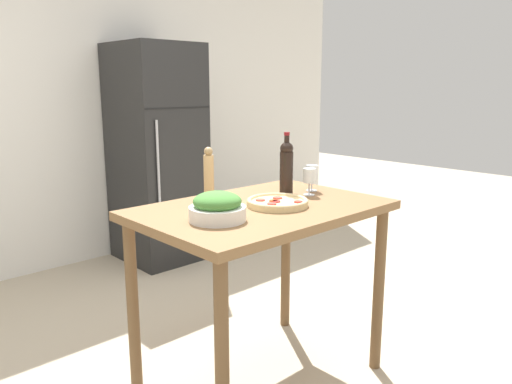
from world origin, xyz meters
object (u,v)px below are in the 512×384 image
pepper_mill (209,174)px  homemade_pizza (277,202)px  wine_bottle (286,167)px  wine_glass_far (312,174)px  refrigerator (157,154)px  salad_bowl (217,208)px  wine_glass_near (309,177)px

pepper_mill → homemade_pizza: pepper_mill is taller
wine_bottle → wine_glass_far: bearing=-6.5°
wine_bottle → wine_glass_far: wine_bottle is taller
refrigerator → salad_bowl: bearing=-115.7°
wine_bottle → homemade_pizza: 0.28m
pepper_mill → refrigerator: bearing=65.8°
wine_glass_near → salad_bowl: (-0.66, -0.07, -0.04)m
wine_bottle → wine_glass_near: wine_bottle is taller
wine_glass_far → salad_bowl: bearing=-170.6°
pepper_mill → wine_glass_far: bearing=-21.6°
wine_bottle → refrigerator: bearing=77.9°
refrigerator → wine_bottle: (-0.40, -1.87, 0.16)m
wine_bottle → homemade_pizza: bearing=-146.2°
homemade_pizza → wine_glass_near: bearing=11.8°
wine_glass_far → pepper_mill: pepper_mill is taller
salad_bowl → homemade_pizza: bearing=1.4°
refrigerator → homemade_pizza: (-0.60, -2.01, 0.03)m
wine_bottle → wine_glass_near: bearing=-40.4°
wine_glass_near → salad_bowl: bearing=-174.0°
refrigerator → homemade_pizza: 2.09m
refrigerator → salad_bowl: (-0.97, -2.01, 0.07)m
salad_bowl → homemade_pizza: salad_bowl is taller
wine_glass_near → wine_glass_far: size_ratio=1.00×
wine_glass_far → pepper_mill: 0.57m
homemade_pizza → salad_bowl: bearing=-178.6°
wine_glass_far → pepper_mill: size_ratio=0.53×
refrigerator → wine_glass_near: refrigerator is taller
wine_glass_near → salad_bowl: wine_glass_near is taller
refrigerator → homemade_pizza: refrigerator is taller
refrigerator → wine_bottle: size_ratio=5.53×
wine_glass_far → homemade_pizza: bearing=-163.1°
salad_bowl → homemade_pizza: 0.37m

